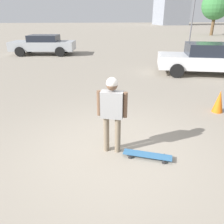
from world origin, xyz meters
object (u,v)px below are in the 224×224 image
(car_parked_near, at_px, (205,59))
(car_parked_far, at_px, (43,44))
(skateboard, at_px, (147,155))
(person, at_px, (112,108))
(traffic_cone, at_px, (219,101))

(car_parked_near, xyz_separation_m, car_parked_far, (-8.63, 7.23, -0.01))
(skateboard, bearing_deg, car_parked_near, -103.31)
(person, height_order, traffic_cone, person)
(skateboard, bearing_deg, traffic_cone, -121.30)
(person, xyz_separation_m, car_parked_near, (5.30, 6.07, -0.23))
(skateboard, bearing_deg, person, -5.08)
(traffic_cone, bearing_deg, car_parked_far, 119.79)
(car_parked_near, xyz_separation_m, traffic_cone, (-1.94, -4.45, -0.42))
(person, distance_m, car_parked_far, 13.71)
(traffic_cone, bearing_deg, car_parked_near, 66.42)
(car_parked_far, distance_m, traffic_cone, 13.46)
(skateboard, height_order, car_parked_far, car_parked_far)
(car_parked_near, bearing_deg, person, 65.01)
(person, bearing_deg, car_parked_far, 122.59)
(car_parked_far, xyz_separation_m, traffic_cone, (6.68, -11.68, -0.41))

